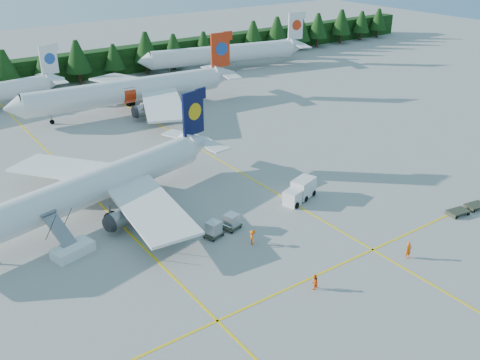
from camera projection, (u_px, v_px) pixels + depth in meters
ground at (294, 243)px, 58.94m from camera, size 320.00×320.00×0.00m
taxi_stripe_a at (103, 207)px, 66.40m from camera, size 0.25×120.00×0.01m
taxi_stripe_b at (235, 169)px, 76.84m from camera, size 0.25×120.00×0.01m
taxi_stripe_cross at (332, 268)px, 54.51m from camera, size 80.00×0.25×0.01m
treeline_hedge at (53, 70)px, 118.20m from camera, size 220.00×4.00×6.00m
airliner_navy at (79, 193)px, 62.21m from camera, size 39.17×31.84×11.59m
airliner_red at (123, 92)px, 99.25m from camera, size 43.95×36.07×12.77m
airliner_far_right at (219, 54)px, 128.71m from camera, size 42.39×11.85×12.45m
airstairs at (71, 247)px, 56.61m from camera, size 4.73×6.43×3.87m
service_truck at (299, 191)px, 67.73m from camera, size 5.60×3.46×2.54m
uld_pair at (223, 225)px, 60.40m from camera, size 5.08×2.40×1.59m
crew_a at (408, 250)px, 55.86m from camera, size 0.76×0.56×1.89m
crew_b at (314, 282)px, 51.11m from camera, size 0.87×0.74×1.57m
crew_c at (253, 237)px, 58.31m from camera, size 0.75×0.86×1.75m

